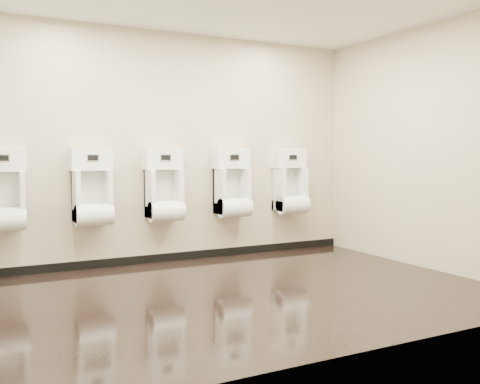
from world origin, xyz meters
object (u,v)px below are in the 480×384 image
object	(u,v)px
urinal_2	(164,190)
urinal_0	(4,195)
urinal_4	(290,186)
urinal_3	(232,188)
urinal_1	(92,192)

from	to	relation	value
urinal_2	urinal_0	bearing A→B (deg)	180.00
urinal_0	urinal_4	xyz separation A→B (m)	(3.54, 0.00, 0.00)
urinal_2	urinal_4	bearing A→B (deg)	0.00
urinal_2	urinal_3	distance (m)	0.91
urinal_1	urinal_0	bearing A→B (deg)	180.00
urinal_2	urinal_1	bearing A→B (deg)	180.00
urinal_0	urinal_3	size ratio (longest dim) A/B	1.00
urinal_3	urinal_4	bearing A→B (deg)	0.00
urinal_0	urinal_4	bearing A→B (deg)	0.00
urinal_0	urinal_3	bearing A→B (deg)	0.00
urinal_2	urinal_3	xyz separation A→B (m)	(0.91, 0.00, 0.00)
urinal_1	urinal_4	bearing A→B (deg)	0.00
urinal_2	urinal_3	bearing A→B (deg)	0.00
urinal_1	urinal_3	xyz separation A→B (m)	(1.76, 0.00, 0.00)
urinal_0	urinal_1	xyz separation A→B (m)	(0.91, 0.00, 0.00)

